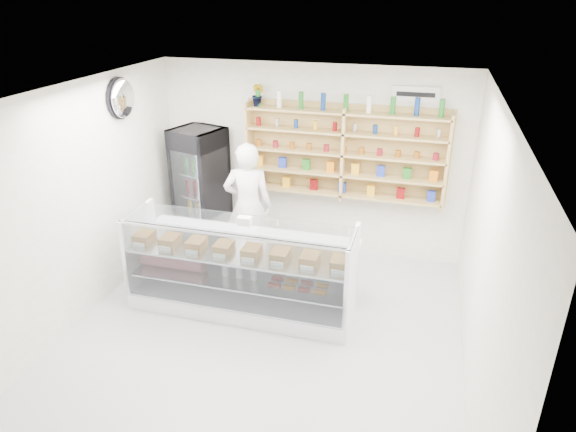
% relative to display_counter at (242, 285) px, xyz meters
% --- Properties ---
extents(room, '(5.00, 5.00, 5.00)m').
position_rel_display_counter_xyz_m(room, '(0.43, -0.60, 1.06)').
color(room, '#ACABB0').
rests_on(room, ground).
extents(display_counter, '(2.78, 0.83, 1.21)m').
position_rel_display_counter_xyz_m(display_counter, '(0.00, 0.00, 0.00)').
color(display_counter, white).
rests_on(display_counter, floor).
extents(shop_worker, '(0.76, 0.58, 1.85)m').
position_rel_display_counter_xyz_m(shop_worker, '(-0.29, 1.10, 0.58)').
color(shop_worker, white).
rests_on(shop_worker, floor).
extents(drinks_cooler, '(0.83, 0.82, 1.86)m').
position_rel_display_counter_xyz_m(drinks_cooler, '(-1.20, 1.53, 0.59)').
color(drinks_cooler, black).
rests_on(drinks_cooler, floor).
extents(wall_shelving, '(2.84, 0.28, 1.33)m').
position_rel_display_counter_xyz_m(wall_shelving, '(0.93, 1.74, 1.26)').
color(wall_shelving, tan).
rests_on(wall_shelving, back_wall).
extents(potted_plant, '(0.22, 0.20, 0.32)m').
position_rel_display_counter_xyz_m(potted_plant, '(-0.32, 1.74, 2.02)').
color(potted_plant, '#1E6626').
rests_on(potted_plant, wall_shelving).
extents(security_mirror, '(0.15, 0.50, 0.50)m').
position_rel_display_counter_xyz_m(security_mirror, '(-1.74, 0.60, 2.11)').
color(security_mirror, silver).
rests_on(security_mirror, left_wall).
extents(wall_sign, '(0.62, 0.03, 0.20)m').
position_rel_display_counter_xyz_m(wall_sign, '(1.83, 1.87, 2.11)').
color(wall_sign, white).
rests_on(wall_sign, back_wall).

